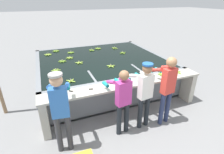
{
  "coord_description": "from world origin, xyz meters",
  "views": [
    {
      "loc": [
        -1.79,
        -3.22,
        2.89
      ],
      "look_at": [
        0.0,
        1.27,
        0.66
      ],
      "focal_mm": 28.0,
      "sensor_mm": 36.0,
      "label": 1
    }
  ],
  "objects_px": {
    "banana_bunch_floating_1": "(123,53)",
    "banana_bunch_floating_9": "(62,61)",
    "banana_bunch_floating_3": "(115,48)",
    "banana_bunch_ledge_0": "(162,74)",
    "worker_3": "(167,85)",
    "banana_bunch_floating_8": "(70,58)",
    "worker_2": "(144,90)",
    "worker_0": "(60,106)",
    "banana_bunch_floating_10": "(56,51)",
    "banana_bunch_floating_7": "(71,52)",
    "banana_bunch_floating_11": "(48,55)",
    "worker_1": "(122,97)",
    "knife_1": "(74,92)",
    "banana_bunch_floating_5": "(92,50)",
    "knife_0": "(94,89)",
    "banana_bunch_floating_0": "(79,63)",
    "banana_bunch_floating_6": "(56,70)",
    "banana_bunch_floating_4": "(98,48)",
    "banana_bunch_floating_12": "(71,81)",
    "banana_bunch_ledge_1": "(177,72)",
    "banana_bunch_floating_2": "(111,66)"
  },
  "relations": [
    {
      "from": "banana_bunch_floating_1",
      "to": "banana_bunch_floating_9",
      "type": "relative_size",
      "value": 1.0
    },
    {
      "from": "banana_bunch_floating_3",
      "to": "banana_bunch_ledge_0",
      "type": "xyz_separation_m",
      "value": [
        0.19,
        -2.96,
        0.0
      ]
    },
    {
      "from": "worker_3",
      "to": "banana_bunch_floating_9",
      "type": "relative_size",
      "value": 6.12
    },
    {
      "from": "banana_bunch_floating_8",
      "to": "worker_2",
      "type": "bearing_deg",
      "value": -68.53
    },
    {
      "from": "worker_0",
      "to": "banana_bunch_floating_10",
      "type": "distance_m",
      "value": 4.09
    },
    {
      "from": "banana_bunch_floating_1",
      "to": "banana_bunch_floating_7",
      "type": "xyz_separation_m",
      "value": [
        -1.81,
        0.78,
        -0.0
      ]
    },
    {
      "from": "banana_bunch_floating_9",
      "to": "banana_bunch_ledge_0",
      "type": "distance_m",
      "value": 3.2
    },
    {
      "from": "banana_bunch_floating_1",
      "to": "banana_bunch_floating_9",
      "type": "distance_m",
      "value": 2.25
    },
    {
      "from": "worker_0",
      "to": "banana_bunch_floating_8",
      "type": "xyz_separation_m",
      "value": [
        0.66,
        3.04,
        -0.1
      ]
    },
    {
      "from": "worker_2",
      "to": "banana_bunch_floating_11",
      "type": "bearing_deg",
      "value": 116.77
    },
    {
      "from": "worker_1",
      "to": "banana_bunch_floating_3",
      "type": "bearing_deg",
      "value": 69.94
    },
    {
      "from": "worker_3",
      "to": "banana_bunch_floating_10",
      "type": "xyz_separation_m",
      "value": [
        -2.08,
        4.1,
        -0.08
      ]
    },
    {
      "from": "worker_2",
      "to": "knife_1",
      "type": "relative_size",
      "value": 5.55
    },
    {
      "from": "banana_bunch_floating_5",
      "to": "knife_0",
      "type": "distance_m",
      "value": 3.19
    },
    {
      "from": "banana_bunch_floating_3",
      "to": "knife_0",
      "type": "relative_size",
      "value": 0.71
    },
    {
      "from": "banana_bunch_floating_7",
      "to": "banana_bunch_floating_11",
      "type": "distance_m",
      "value": 0.82
    },
    {
      "from": "banana_bunch_floating_3",
      "to": "banana_bunch_floating_0",
      "type": "bearing_deg",
      "value": -145.53
    },
    {
      "from": "banana_bunch_floating_3",
      "to": "knife_1",
      "type": "relative_size",
      "value": 0.84
    },
    {
      "from": "banana_bunch_floating_6",
      "to": "banana_bunch_floating_7",
      "type": "distance_m",
      "value": 1.77
    },
    {
      "from": "worker_0",
      "to": "knife_0",
      "type": "xyz_separation_m",
      "value": [
        0.82,
        0.58,
        -0.1
      ]
    },
    {
      "from": "worker_2",
      "to": "banana_bunch_floating_11",
      "type": "height_order",
      "value": "worker_2"
    },
    {
      "from": "banana_bunch_floating_4",
      "to": "knife_0",
      "type": "relative_size",
      "value": 0.81
    },
    {
      "from": "worker_1",
      "to": "banana_bunch_floating_11",
      "type": "distance_m",
      "value": 3.9
    },
    {
      "from": "banana_bunch_floating_8",
      "to": "banana_bunch_ledge_0",
      "type": "bearing_deg",
      "value": -48.22
    },
    {
      "from": "banana_bunch_floating_8",
      "to": "banana_bunch_floating_12",
      "type": "distance_m",
      "value": 1.88
    },
    {
      "from": "worker_1",
      "to": "knife_1",
      "type": "height_order",
      "value": "worker_1"
    },
    {
      "from": "worker_0",
      "to": "banana_bunch_ledge_1",
      "type": "bearing_deg",
      "value": 11.04
    },
    {
      "from": "worker_1",
      "to": "worker_3",
      "type": "xyz_separation_m",
      "value": [
        1.1,
        -0.06,
        0.11
      ]
    },
    {
      "from": "banana_bunch_floating_0",
      "to": "banana_bunch_floating_3",
      "type": "height_order",
      "value": "same"
    },
    {
      "from": "worker_1",
      "to": "banana_bunch_floating_2",
      "type": "bearing_deg",
      "value": 76.42
    },
    {
      "from": "banana_bunch_floating_1",
      "to": "banana_bunch_floating_5",
      "type": "xyz_separation_m",
      "value": [
        -0.99,
        0.78,
        0.0
      ]
    },
    {
      "from": "worker_0",
      "to": "banana_bunch_ledge_0",
      "type": "height_order",
      "value": "worker_0"
    },
    {
      "from": "banana_bunch_floating_2",
      "to": "banana_bunch_ledge_0",
      "type": "relative_size",
      "value": 0.99
    },
    {
      "from": "worker_3",
      "to": "banana_bunch_ledge_0",
      "type": "height_order",
      "value": "worker_3"
    },
    {
      "from": "banana_bunch_ledge_1",
      "to": "banana_bunch_floating_1",
      "type": "bearing_deg",
      "value": 105.85
    },
    {
      "from": "banana_bunch_floating_1",
      "to": "banana_bunch_floating_11",
      "type": "distance_m",
      "value": 2.76
    },
    {
      "from": "worker_2",
      "to": "banana_bunch_floating_8",
      "type": "distance_m",
      "value": 3.21
    },
    {
      "from": "banana_bunch_floating_11",
      "to": "banana_bunch_floating_12",
      "type": "xyz_separation_m",
      "value": [
        0.39,
        -2.53,
        0.0
      ]
    },
    {
      "from": "banana_bunch_floating_0",
      "to": "knife_1",
      "type": "xyz_separation_m",
      "value": [
        -0.51,
        -1.81,
        -0.01
      ]
    },
    {
      "from": "banana_bunch_floating_4",
      "to": "knife_1",
      "type": "xyz_separation_m",
      "value": [
        -1.58,
        -3.19,
        -0.01
      ]
    },
    {
      "from": "worker_1",
      "to": "banana_bunch_floating_11",
      "type": "bearing_deg",
      "value": 109.42
    },
    {
      "from": "worker_0",
      "to": "banana_bunch_floating_3",
      "type": "relative_size",
      "value": 6.93
    },
    {
      "from": "banana_bunch_floating_5",
      "to": "knife_1",
      "type": "height_order",
      "value": "banana_bunch_floating_5"
    },
    {
      "from": "banana_bunch_floating_9",
      "to": "worker_3",
      "type": "bearing_deg",
      "value": -54.37
    },
    {
      "from": "banana_bunch_floating_7",
      "to": "worker_0",
      "type": "bearing_deg",
      "value": -102.52
    },
    {
      "from": "banana_bunch_floating_2",
      "to": "banana_bunch_floating_6",
      "type": "xyz_separation_m",
      "value": [
        -1.6,
        0.26,
        -0.0
      ]
    },
    {
      "from": "banana_bunch_floating_11",
      "to": "banana_bunch_floating_5",
      "type": "bearing_deg",
      "value": -1.6
    },
    {
      "from": "worker_1",
      "to": "banana_bunch_floating_9",
      "type": "bearing_deg",
      "value": 108.31
    },
    {
      "from": "worker_3",
      "to": "banana_bunch_floating_12",
      "type": "bearing_deg",
      "value": 149.01
    },
    {
      "from": "banana_bunch_floating_8",
      "to": "banana_bunch_floating_11",
      "type": "distance_m",
      "value": 0.95
    }
  ]
}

